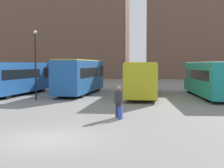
{
  "coord_description": "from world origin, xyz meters",
  "views": [
    {
      "loc": [
        4.3,
        -11.45,
        2.92
      ],
      "look_at": [
        1.2,
        10.01,
        1.55
      ],
      "focal_mm": 50.0,
      "sensor_mm": 36.0,
      "label": 1
    }
  ],
  "objects": [
    {
      "name": "building_block_right",
      "position": [
        17.57,
        56.36,
        10.79
      ],
      "size": [
        30.8,
        10.39,
        21.57
      ],
      "color": "brown",
      "rests_on": "ground_plane"
    },
    {
      "name": "suitcase",
      "position": [
        2.39,
        4.92,
        0.34
      ],
      "size": [
        0.24,
        0.34,
        0.95
      ],
      "rotation": [
        0.0,
        0.0,
        1.41
      ],
      "color": "#334CB2",
      "rests_on": "ground_plane"
    },
    {
      "name": "bus_1",
      "position": [
        -3.11,
        18.34,
        1.82
      ],
      "size": [
        2.74,
        10.66,
        3.35
      ],
      "rotation": [
        0.0,
        0.0,
        1.54
      ],
      "color": "#1E56A3",
      "rests_on": "ground_plane"
    },
    {
      "name": "bus_3",
      "position": [
        8.96,
        17.33,
        1.71
      ],
      "size": [
        3.56,
        11.63,
        3.14
      ],
      "rotation": [
        0.0,
        0.0,
        1.66
      ],
      "color": "#19847F",
      "rests_on": "ground_plane"
    },
    {
      "name": "bus_0",
      "position": [
        -8.96,
        16.57,
        1.72
      ],
      "size": [
        3.23,
        11.19,
        3.16
      ],
      "rotation": [
        0.0,
        0.0,
        1.51
      ],
      "color": "#1E56A3",
      "rests_on": "ground_plane"
    },
    {
      "name": "traveler",
      "position": [
        2.21,
        5.41,
        1.03
      ],
      "size": [
        0.51,
        0.51,
        1.74
      ],
      "rotation": [
        0.0,
        0.0,
        1.41
      ],
      "color": "#382D4C",
      "rests_on": "ground_plane"
    },
    {
      "name": "lamp_post_1",
      "position": [
        -5.5,
        12.8,
        3.34
      ],
      "size": [
        0.28,
        0.28,
        5.67
      ],
      "color": "black",
      "rests_on": "ground_plane"
    },
    {
      "name": "ground_plane",
      "position": [
        0.0,
        0.0,
        0.0
      ],
      "size": [
        160.0,
        160.0,
        0.0
      ],
      "primitive_type": "plane",
      "color": "slate"
    },
    {
      "name": "bus_2",
      "position": [
        3.06,
        17.63,
        1.68
      ],
      "size": [
        2.65,
        12.46,
        3.08
      ],
      "rotation": [
        0.0,
        0.0,
        1.58
      ],
      "color": "gold",
      "rests_on": "ground_plane"
    }
  ]
}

